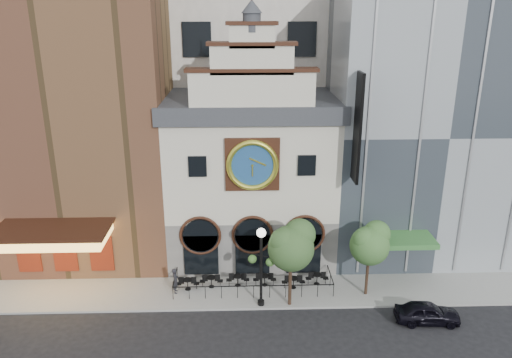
{
  "coord_description": "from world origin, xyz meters",
  "views": [
    {
      "loc": [
        -0.74,
        -27.34,
        18.44
      ],
      "look_at": [
        0.31,
        6.0,
        6.81
      ],
      "focal_mm": 35.0,
      "sensor_mm": 36.0,
      "label": 1
    }
  ],
  "objects_px": {
    "bistro_0": "(188,283)",
    "bistro_1": "(211,281)",
    "bistro_2": "(238,280)",
    "lamppost": "(261,258)",
    "tree_left": "(292,245)",
    "bistro_4": "(293,282)",
    "bistro_5": "(317,278)",
    "tree_right": "(370,242)",
    "car_right": "(427,313)",
    "bistro_3": "(265,279)",
    "pedestrian": "(175,281)"
  },
  "relations": [
    {
      "from": "bistro_0",
      "to": "bistro_1",
      "type": "distance_m",
      "value": 1.62
    },
    {
      "from": "bistro_2",
      "to": "lamppost",
      "type": "xyz_separation_m",
      "value": [
        1.51,
        -2.36,
        2.88
      ]
    },
    {
      "from": "bistro_1",
      "to": "tree_left",
      "type": "relative_size",
      "value": 0.27
    },
    {
      "from": "bistro_4",
      "to": "bistro_5",
      "type": "relative_size",
      "value": 1.0
    },
    {
      "from": "lamppost",
      "to": "tree_right",
      "type": "xyz_separation_m",
      "value": [
        7.13,
        1.12,
        0.44
      ]
    },
    {
      "from": "bistro_0",
      "to": "bistro_5",
      "type": "xyz_separation_m",
      "value": [
        8.88,
        0.41,
        0.0
      ]
    },
    {
      "from": "bistro_2",
      "to": "car_right",
      "type": "relative_size",
      "value": 0.4
    },
    {
      "from": "tree_left",
      "to": "bistro_5",
      "type": "bearing_deg",
      "value": 48.67
    },
    {
      "from": "bistro_2",
      "to": "lamppost",
      "type": "relative_size",
      "value": 0.29
    },
    {
      "from": "bistro_2",
      "to": "tree_left",
      "type": "height_order",
      "value": "tree_left"
    },
    {
      "from": "bistro_3",
      "to": "tree_right",
      "type": "relative_size",
      "value": 0.31
    },
    {
      "from": "bistro_5",
      "to": "lamppost",
      "type": "relative_size",
      "value": 0.29
    },
    {
      "from": "bistro_4",
      "to": "lamppost",
      "type": "distance_m",
      "value": 4.17
    },
    {
      "from": "bistro_0",
      "to": "tree_right",
      "type": "xyz_separation_m",
      "value": [
        12.03,
        -0.86,
        3.32
      ]
    },
    {
      "from": "bistro_1",
      "to": "bistro_5",
      "type": "height_order",
      "value": "same"
    },
    {
      "from": "bistro_2",
      "to": "bistro_5",
      "type": "xyz_separation_m",
      "value": [
        5.48,
        0.03,
        0.0
      ]
    },
    {
      "from": "bistro_1",
      "to": "bistro_3",
      "type": "xyz_separation_m",
      "value": [
        3.66,
        0.1,
        0.0
      ]
    },
    {
      "from": "bistro_1",
      "to": "bistro_5",
      "type": "relative_size",
      "value": 1.0
    },
    {
      "from": "bistro_5",
      "to": "bistro_2",
      "type": "bearing_deg",
      "value": -179.66
    },
    {
      "from": "tree_left",
      "to": "bistro_3",
      "type": "bearing_deg",
      "value": 124.03
    },
    {
      "from": "bistro_4",
      "to": "pedestrian",
      "type": "height_order",
      "value": "pedestrian"
    },
    {
      "from": "bistro_3",
      "to": "bistro_4",
      "type": "relative_size",
      "value": 1.0
    },
    {
      "from": "bistro_4",
      "to": "lamppost",
      "type": "relative_size",
      "value": 0.29
    },
    {
      "from": "car_right",
      "to": "pedestrian",
      "type": "relative_size",
      "value": 2.2
    },
    {
      "from": "bistro_1",
      "to": "pedestrian",
      "type": "height_order",
      "value": "pedestrian"
    },
    {
      "from": "pedestrian",
      "to": "bistro_3",
      "type": "bearing_deg",
      "value": -87.13
    },
    {
      "from": "pedestrian",
      "to": "lamppost",
      "type": "relative_size",
      "value": 0.33
    },
    {
      "from": "bistro_0",
      "to": "pedestrian",
      "type": "height_order",
      "value": "pedestrian"
    },
    {
      "from": "car_right",
      "to": "pedestrian",
      "type": "height_order",
      "value": "pedestrian"
    },
    {
      "from": "bistro_1",
      "to": "bistro_3",
      "type": "distance_m",
      "value": 3.66
    },
    {
      "from": "lamppost",
      "to": "bistro_0",
      "type": "bearing_deg",
      "value": -179.8
    },
    {
      "from": "bistro_1",
      "to": "lamppost",
      "type": "bearing_deg",
      "value": -34.14
    },
    {
      "from": "bistro_4",
      "to": "pedestrian",
      "type": "xyz_separation_m",
      "value": [
        -7.97,
        -0.32,
        0.43
      ]
    },
    {
      "from": "bistro_5",
      "to": "lamppost",
      "type": "distance_m",
      "value": 5.46
    },
    {
      "from": "bistro_5",
      "to": "tree_left",
      "type": "distance_m",
      "value": 4.92
    },
    {
      "from": "lamppost",
      "to": "tree_left",
      "type": "height_order",
      "value": "tree_left"
    },
    {
      "from": "car_right",
      "to": "lamppost",
      "type": "xyz_separation_m",
      "value": [
        -10.12,
        1.98,
        2.83
      ]
    },
    {
      "from": "tree_right",
      "to": "bistro_4",
      "type": "bearing_deg",
      "value": 170.05
    },
    {
      "from": "bistro_1",
      "to": "car_right",
      "type": "height_order",
      "value": "car_right"
    },
    {
      "from": "bistro_1",
      "to": "bistro_5",
      "type": "distance_m",
      "value": 7.29
    },
    {
      "from": "bistro_2",
      "to": "bistro_0",
      "type": "bearing_deg",
      "value": -173.64
    },
    {
      "from": "bistro_4",
      "to": "tree_right",
      "type": "relative_size",
      "value": 0.31
    },
    {
      "from": "bistro_1",
      "to": "bistro_2",
      "type": "relative_size",
      "value": 1.0
    },
    {
      "from": "pedestrian",
      "to": "bistro_4",
      "type": "bearing_deg",
      "value": -91.49
    },
    {
      "from": "bistro_5",
      "to": "bistro_4",
      "type": "bearing_deg",
      "value": -165.77
    },
    {
      "from": "bistro_2",
      "to": "bistro_3",
      "type": "relative_size",
      "value": 1.0
    },
    {
      "from": "bistro_4",
      "to": "tree_right",
      "type": "bearing_deg",
      "value": -9.95
    },
    {
      "from": "bistro_1",
      "to": "tree_left",
      "type": "distance_m",
      "value": 6.82
    },
    {
      "from": "car_right",
      "to": "tree_right",
      "type": "xyz_separation_m",
      "value": [
        -2.99,
        3.1,
        3.27
      ]
    },
    {
      "from": "tree_left",
      "to": "bistro_2",
      "type": "bearing_deg",
      "value": 145.76
    }
  ]
}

